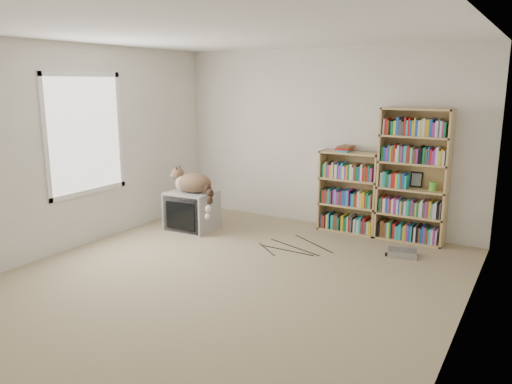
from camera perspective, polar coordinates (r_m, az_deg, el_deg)
The scene contains 16 objects.
floor at distance 5.31m, azimuth -3.32°, elevation -10.10°, with size 4.50×5.00×0.01m, color tan.
wall_back at distance 7.16m, azimuth 7.82°, elevation 6.05°, with size 4.50×0.02×2.50m, color silver.
wall_left at distance 6.49m, azimuth -20.26°, elevation 4.74°, with size 0.02×5.00×2.50m, color silver.
wall_right at distance 4.17m, azimuth 23.08°, elevation 0.55°, with size 0.02×5.00×2.50m, color silver.
ceiling at distance 4.93m, azimuth -3.70°, elevation 17.82°, with size 4.50×5.00×0.02m, color white.
window at distance 6.59m, azimuth -18.94°, elevation 6.26°, with size 0.02×1.22×1.52m, color white.
crt_tv at distance 7.07m, azimuth -7.29°, elevation -2.11°, with size 0.65×0.60×0.54m.
cat at distance 6.87m, azimuth -6.89°, elevation 0.66°, with size 0.80×0.54×0.60m.
bookcase_tall at distance 6.69m, azimuth 17.51°, elevation 1.43°, with size 0.86×0.30×1.72m.
bookcase_short at distance 6.99m, azimuth 10.63°, elevation -0.35°, with size 0.81×0.30×1.11m.
book_stack at distance 6.86m, azimuth 10.21°, elevation 4.89°, with size 0.20×0.26×0.08m, color #B41818.
green_mug at distance 6.64m, azimuth 19.59°, elevation 0.63°, with size 0.10×0.10×0.11m, color #5CBC35.
framed_print at distance 6.77m, azimuth 17.88°, elevation 1.37°, with size 0.15×0.01×0.20m, color black.
dvd_player at distance 6.25m, azimuth 16.38°, elevation -6.71°, with size 0.33×0.24×0.08m, color #A4A5A9.
wall_outlet at distance 7.79m, azimuth -10.20°, elevation -0.45°, with size 0.01×0.08×0.13m, color silver.
floor_cables at distance 6.27m, azimuth 4.74°, elevation -6.49°, with size 1.20×0.70×0.01m, color black, non-canonical shape.
Camera 1 is at (2.75, -4.06, 2.04)m, focal length 35.00 mm.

